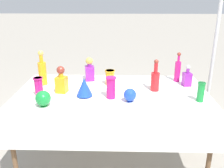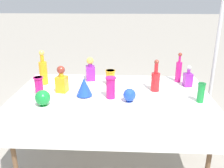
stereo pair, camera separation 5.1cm
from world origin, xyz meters
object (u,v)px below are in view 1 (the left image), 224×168
at_px(square_decanter_1, 90,70).
at_px(cardboard_box_behind_left, 108,97).
at_px(tall_bottle_0, 42,71).
at_px(slender_vase_1, 110,77).
at_px(tall_bottle_2, 155,80).
at_px(tall_bottle_1, 178,70).
at_px(slender_vase_3, 111,87).
at_px(square_decanter_2, 187,78).
at_px(fluted_vase_0, 84,87).
at_px(square_decanter_0, 61,81).
at_px(slender_vase_2, 201,91).
at_px(slender_vase_0, 39,86).
at_px(round_bowl_1, 43,98).
at_px(canopy_pole, 213,58).
at_px(round_bowl_0, 130,95).

bearing_deg(square_decanter_1, cardboard_box_behind_left, 78.24).
relative_size(tall_bottle_0, slender_vase_1, 2.27).
bearing_deg(tall_bottle_0, tall_bottle_2, -7.10).
bearing_deg(tall_bottle_0, square_decanter_1, 16.75).
height_order(tall_bottle_1, slender_vase_3, tall_bottle_1).
distance_m(square_decanter_2, fluted_vase_0, 1.14).
height_order(square_decanter_0, slender_vase_2, square_decanter_0).
height_order(slender_vase_0, slender_vase_2, slender_vase_0).
relative_size(slender_vase_2, round_bowl_1, 1.27).
relative_size(tall_bottle_2, canopy_pole, 0.14).
xyz_separation_m(tall_bottle_2, canopy_pole, (0.80, 0.61, 0.08)).
bearing_deg(fluted_vase_0, square_decanter_0, 157.35).
relative_size(tall_bottle_2, square_decanter_0, 1.21).
distance_m(square_decanter_1, cardboard_box_behind_left, 1.15).
relative_size(slender_vase_2, round_bowl_0, 1.46).
relative_size(slender_vase_0, slender_vase_2, 1.05).
distance_m(slender_vase_0, cardboard_box_behind_left, 1.67).
relative_size(square_decanter_0, round_bowl_1, 1.88).
height_order(tall_bottle_1, cardboard_box_behind_left, tall_bottle_1).
height_order(tall_bottle_1, canopy_pole, canopy_pole).
bearing_deg(square_decanter_2, fluted_vase_0, -163.08).
bearing_deg(square_decanter_0, slender_vase_1, 25.37).
bearing_deg(square_decanter_0, slender_vase_0, -148.94).
xyz_separation_m(square_decanter_2, slender_vase_1, (-0.85, 0.00, 0.00)).
bearing_deg(cardboard_box_behind_left, tall_bottle_2, -65.34).
xyz_separation_m(tall_bottle_2, slender_vase_3, (-0.46, -0.21, -0.01)).
bearing_deg(canopy_pole, tall_bottle_0, -167.45).
distance_m(tall_bottle_2, fluted_vase_0, 0.74).
distance_m(tall_bottle_2, slender_vase_1, 0.51).
bearing_deg(square_decanter_2, round_bowl_0, -145.21).
bearing_deg(slender_vase_1, round_bowl_0, -65.59).
distance_m(tall_bottle_1, square_decanter_1, 1.02).
distance_m(tall_bottle_2, square_decanter_1, 0.79).
xyz_separation_m(fluted_vase_0, round_bowl_1, (-0.34, -0.24, -0.02)).
bearing_deg(fluted_vase_0, round_bowl_1, -144.65).
bearing_deg(canopy_pole, square_decanter_2, -133.46).
bearing_deg(tall_bottle_1, tall_bottle_0, -174.40).
distance_m(slender_vase_1, slender_vase_2, 0.97).
height_order(tall_bottle_2, fluted_vase_0, tall_bottle_2).
bearing_deg(square_decanter_1, tall_bottle_2, -22.96).
distance_m(square_decanter_2, round_bowl_1, 1.55).
xyz_separation_m(square_decanter_0, slender_vase_2, (1.37, -0.20, -0.02)).
bearing_deg(fluted_vase_0, slender_vase_1, 54.34).
height_order(tall_bottle_1, tall_bottle_2, tall_bottle_1).
height_order(round_bowl_0, round_bowl_1, round_bowl_1).
height_order(tall_bottle_1, fluted_vase_0, tall_bottle_1).
distance_m(tall_bottle_2, round_bowl_1, 1.15).
xyz_separation_m(slender_vase_1, canopy_pole, (1.28, 0.45, 0.11)).
height_order(slender_vase_0, canopy_pole, canopy_pole).
distance_m(square_decanter_0, canopy_pole, 1.90).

